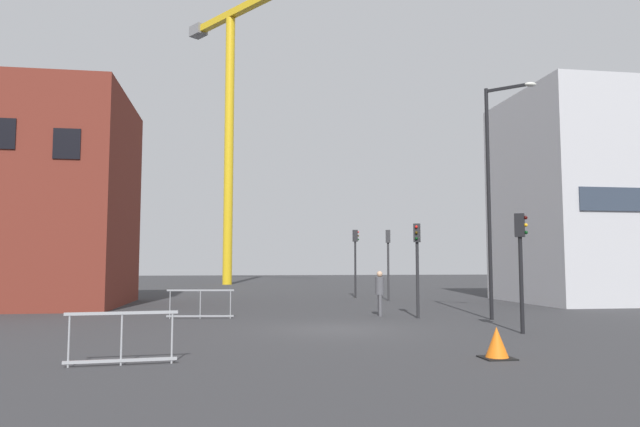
{
  "coord_description": "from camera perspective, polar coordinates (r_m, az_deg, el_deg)",
  "views": [
    {
      "loc": [
        -3.28,
        -17.97,
        2.07
      ],
      "look_at": [
        0.0,
        3.7,
        3.94
      ],
      "focal_mm": 32.51,
      "sensor_mm": 36.0,
      "label": 1
    }
  ],
  "objects": [
    {
      "name": "office_block",
      "position": [
        34.76,
        26.39,
        1.34
      ],
      "size": [
        10.11,
        8.19,
        11.06
      ],
      "color": "#B7B7BC",
      "rests_on": "ground"
    },
    {
      "name": "construction_crane",
      "position": [
        58.35,
        -8.64,
        10.87
      ],
      "size": [
        11.95,
        15.73,
        27.31
      ],
      "color": "gold",
      "rests_on": "ground"
    },
    {
      "name": "streetlamp_tall",
      "position": [
        22.37,
        16.74,
        2.85
      ],
      "size": [
        1.48,
        1.29,
        8.62
      ],
      "color": "black",
      "rests_on": "ground"
    },
    {
      "name": "traffic_light_crosswalk",
      "position": [
        22.24,
        9.54,
        -3.93
      ],
      "size": [
        0.33,
        0.39,
        3.55
      ],
      "color": "#232326",
      "rests_on": "ground"
    },
    {
      "name": "traffic_light_verge",
      "position": [
        18.19,
        19.14,
        -3.57
      ],
      "size": [
        0.38,
        0.35,
        3.53
      ],
      "color": "black",
      "rests_on": "ground"
    },
    {
      "name": "ground",
      "position": [
        18.38,
        1.76,
        -11.34
      ],
      "size": [
        160.0,
        160.0,
        0.0
      ],
      "primitive_type": "plane",
      "color": "#333335"
    },
    {
      "name": "brick_building",
      "position": [
        31.33,
        -26.24,
        1.23
      ],
      "size": [
        8.58,
        8.84,
        10.26
      ],
      "color": "maroon",
      "rests_on": "ground"
    },
    {
      "name": "safety_barrier_mid_span",
      "position": [
        12.66,
        -18.95,
        -11.45
      ],
      "size": [
        2.2,
        0.27,
        1.08
      ],
      "color": "#9EA0A5",
      "rests_on": "ground"
    },
    {
      "name": "traffic_light_island",
      "position": [
        34.72,
        3.5,
        -3.82
      ],
      "size": [
        0.37,
        0.25,
        4.04
      ],
      "color": "#232326",
      "rests_on": "ground"
    },
    {
      "name": "pedestrian_walking",
      "position": [
        22.95,
        5.9,
        -7.48
      ],
      "size": [
        0.34,
        0.34,
        1.75
      ],
      "color": "#4C4C51",
      "rests_on": "ground"
    },
    {
      "name": "traffic_light_median",
      "position": [
        32.24,
        6.72,
        -3.88
      ],
      "size": [
        0.32,
        0.39,
        3.88
      ],
      "color": "#2D2D30",
      "rests_on": "ground"
    },
    {
      "name": "safety_barrier_left_run",
      "position": [
        22.22,
        -11.7,
        -8.66
      ],
      "size": [
        2.47,
        0.32,
        1.08
      ],
      "color": "gray",
      "rests_on": "ground"
    },
    {
      "name": "traffic_cone_striped",
      "position": [
        13.43,
        17.0,
        -12.16
      ],
      "size": [
        0.67,
        0.67,
        0.68
      ],
      "color": "black",
      "rests_on": "ground"
    }
  ]
}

